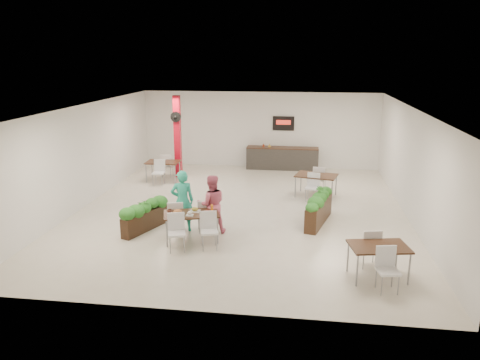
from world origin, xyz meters
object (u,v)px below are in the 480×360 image
(main_table, at_px, (191,217))
(side_table_a, at_px, (163,165))
(diner_woman, at_px, (211,204))
(side_table_b, at_px, (316,178))
(red_column, at_px, (178,136))
(planter_left, at_px, (144,213))
(service_counter, at_px, (282,158))
(planter_right, at_px, (319,206))
(side_table_c, at_px, (379,251))
(diner_man, at_px, (182,201))

(main_table, height_order, side_table_a, same)
(diner_woman, distance_m, side_table_b, 4.77)
(red_column, xyz_separation_m, planter_left, (0.61, -5.84, -1.15))
(service_counter, bearing_deg, side_table_b, -70.61)
(red_column, height_order, diner_woman, red_column)
(side_table_a, bearing_deg, planter_right, -34.83)
(red_column, bearing_deg, diner_woman, -66.77)
(planter_left, xyz_separation_m, side_table_a, (-1.05, 5.19, 0.14))
(red_column, relative_size, side_table_a, 1.97)
(planter_left, bearing_deg, planter_right, 14.47)
(red_column, height_order, side_table_b, red_column)
(side_table_b, bearing_deg, red_column, 173.49)
(main_table, distance_m, planter_right, 3.76)
(red_column, bearing_deg, service_counter, 25.00)
(side_table_b, bearing_deg, service_counter, 122.74)
(service_counter, bearing_deg, planter_right, -78.12)
(side_table_c, bearing_deg, main_table, 150.37)
(service_counter, xyz_separation_m, side_table_c, (2.53, -9.78, 0.14))
(diner_man, relative_size, planter_left, 1.04)
(red_column, bearing_deg, diner_man, -73.85)
(planter_left, height_order, planter_right, planter_right)
(side_table_b, height_order, side_table_c, same)
(diner_man, relative_size, side_table_c, 1.02)
(red_column, relative_size, diner_man, 1.87)
(planter_left, relative_size, planter_right, 0.81)
(planter_left, relative_size, side_table_c, 0.98)
(side_table_a, bearing_deg, main_table, -67.01)
(red_column, relative_size, planter_right, 1.57)
(diner_woman, xyz_separation_m, side_table_c, (4.07, -2.18, -0.17))
(main_table, xyz_separation_m, side_table_a, (-2.49, 5.75, -0.00))
(side_table_c, bearing_deg, side_table_a, 122.98)
(diner_man, height_order, planter_right, diner_man)
(red_column, xyz_separation_m, side_table_c, (6.53, -7.92, -1.02))
(red_column, bearing_deg, planter_left, -84.04)
(red_column, xyz_separation_m, diner_man, (1.66, -5.74, -0.79))
(side_table_b, bearing_deg, side_table_c, -65.34)
(planter_right, relative_size, side_table_c, 1.22)
(side_table_a, bearing_deg, side_table_b, -12.95)
(red_column, xyz_separation_m, planter_right, (5.36, -4.62, -1.13))
(diner_man, relative_size, diner_woman, 1.07)
(planter_left, bearing_deg, side_table_b, 39.66)
(diner_woman, bearing_deg, side_table_b, -143.85)
(red_column, bearing_deg, side_table_b, -19.86)
(service_counter, relative_size, planter_left, 1.83)
(planter_right, xyz_separation_m, side_table_a, (-5.80, 3.97, 0.12))
(diner_woman, relative_size, side_table_c, 0.96)
(diner_woman, relative_size, planter_left, 0.98)
(side_table_b, bearing_deg, planter_left, -126.99)
(main_table, bearing_deg, service_counter, 76.74)
(diner_man, height_order, planter_left, diner_man)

